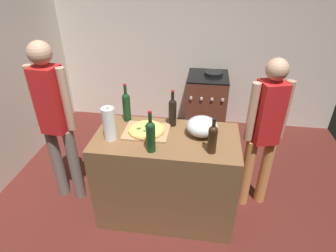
% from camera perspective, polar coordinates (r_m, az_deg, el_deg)
% --- Properties ---
extents(ground_plane, '(4.44, 3.20, 0.02)m').
position_cam_1_polar(ground_plane, '(3.53, 1.75, -8.95)').
color(ground_plane, '#511E19').
extents(kitchen_wall_rear, '(4.44, 0.10, 2.60)m').
position_cam_1_polar(kitchen_wall_rear, '(4.17, 4.26, 17.60)').
color(kitchen_wall_rear, silver).
rests_on(kitchen_wall_rear, ground_plane).
extents(kitchen_wall_left, '(0.10, 3.20, 2.60)m').
position_cam_1_polar(kitchen_wall_left, '(3.64, -31.14, 11.40)').
color(kitchen_wall_left, silver).
rests_on(kitchen_wall_left, ground_plane).
extents(counter, '(1.28, 0.65, 0.91)m').
position_cam_1_polar(counter, '(2.72, -0.30, -10.32)').
color(counter, brown).
rests_on(counter, ground_plane).
extents(cutting_board, '(0.40, 0.32, 0.02)m').
position_cam_1_polar(cutting_board, '(2.50, -4.42, -1.15)').
color(cutting_board, tan).
rests_on(cutting_board, counter).
extents(pizza, '(0.33, 0.33, 0.03)m').
position_cam_1_polar(pizza, '(2.49, -4.44, -0.74)').
color(pizza, tan).
rests_on(pizza, cutting_board).
extents(mixing_bowl, '(0.28, 0.28, 0.17)m').
position_cam_1_polar(mixing_bowl, '(2.44, 7.02, -0.09)').
color(mixing_bowl, '#B2B2B7').
rests_on(mixing_bowl, counter).
extents(paper_towel_roll, '(0.11, 0.11, 0.30)m').
position_cam_1_polar(paper_towel_roll, '(2.39, -11.98, 0.43)').
color(paper_towel_roll, white).
rests_on(paper_towel_roll, counter).
extents(wine_bottle_clear, '(0.07, 0.07, 0.31)m').
position_cam_1_polar(wine_bottle_clear, '(2.21, 9.13, -2.40)').
color(wine_bottle_clear, '#331E0F').
rests_on(wine_bottle_clear, counter).
extents(wine_bottle_green, '(0.07, 0.07, 0.36)m').
position_cam_1_polar(wine_bottle_green, '(2.19, -3.58, -1.82)').
color(wine_bottle_green, '#143819').
rests_on(wine_bottle_green, counter).
extents(wine_bottle_amber, '(0.07, 0.07, 0.35)m').
position_cam_1_polar(wine_bottle_amber, '(2.54, 0.86, 3.11)').
color(wine_bottle_amber, black).
rests_on(wine_bottle_amber, counter).
extents(wine_bottle_dark, '(0.07, 0.07, 0.37)m').
position_cam_1_polar(wine_bottle_dark, '(2.65, -8.52, 4.19)').
color(wine_bottle_dark, '#143819').
rests_on(wine_bottle_dark, counter).
extents(stove, '(0.55, 0.61, 0.94)m').
position_cam_1_polar(stove, '(4.07, 7.82, 4.35)').
color(stove, brown).
rests_on(stove, ground_plane).
extents(person_in_stripes, '(0.39, 0.22, 1.69)m').
position_cam_1_polar(person_in_stripes, '(2.81, -22.21, 1.71)').
color(person_in_stripes, slate).
rests_on(person_in_stripes, ground_plane).
extents(person_in_red, '(0.37, 0.25, 1.57)m').
position_cam_1_polar(person_in_red, '(2.72, 19.24, -0.69)').
color(person_in_red, '#D88C4C').
rests_on(person_in_red, ground_plane).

